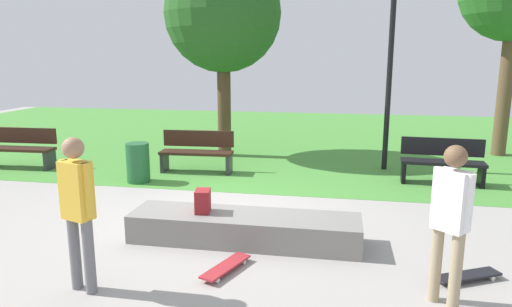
{
  "coord_description": "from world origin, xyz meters",
  "views": [
    {
      "loc": [
        1.97,
        -7.05,
        2.52
      ],
      "look_at": [
        0.72,
        -0.28,
        1.07
      ],
      "focal_mm": 32.27,
      "sensor_mm": 36.0,
      "label": 1
    }
  ],
  "objects": [
    {
      "name": "park_bench_far_right",
      "position": [
        -5.25,
        2.19,
        0.48
      ],
      "size": [
        1.61,
        0.52,
        0.91
      ],
      "color": "#331E14",
      "rests_on": "ground_plane"
    },
    {
      "name": "skateboard_by_ledge",
      "position": [
        0.69,
        -2.1,
        0.06
      ],
      "size": [
        0.47,
        0.82,
        0.08
      ],
      "color": "#A5262D",
      "rests_on": "ground_plane"
    },
    {
      "name": "trash_bin",
      "position": [
        -2.06,
        1.49,
        0.4
      ],
      "size": [
        0.47,
        0.47,
        0.81
      ],
      "primitive_type": "cylinder",
      "color": "#1E592D",
      "rests_on": "ground_plane"
    },
    {
      "name": "grass_lawn",
      "position": [
        0.0,
        7.54,
        0.0
      ],
      "size": [
        26.6,
        12.92,
        0.01
      ],
      "primitive_type": "cube",
      "color": "#478C38",
      "rests_on": "ground_plane"
    },
    {
      "name": "tree_broad_elm",
      "position": [
        -0.96,
        4.35,
        3.54
      ],
      "size": [
        2.89,
        2.89,
        5.01
      ],
      "color": "#4C3823",
      "rests_on": "grass_lawn"
    },
    {
      "name": "park_bench_far_left",
      "position": [
        -1.13,
        2.53,
        0.48
      ],
      "size": [
        1.62,
        0.54,
        0.91
      ],
      "color": "#331E14",
      "rests_on": "ground_plane"
    },
    {
      "name": "skater_watching",
      "position": [
        3.09,
        -2.42,
        0.98
      ],
      "size": [
        0.37,
        0.36,
        1.69
      ],
      "color": "tan",
      "rests_on": "ground_plane"
    },
    {
      "name": "park_bench_near_lamppost",
      "position": [
        4.02,
        2.5,
        0.48
      ],
      "size": [
        1.63,
        0.57,
        0.91
      ],
      "color": "black",
      "rests_on": "ground_plane"
    },
    {
      "name": "backpack_on_ledge",
      "position": [
        0.13,
        -1.16,
        0.55
      ],
      "size": [
        0.24,
        0.31,
        0.32
      ],
      "primitive_type": "cube",
      "rotation": [
        0.0,
        0.0,
        1.74
      ],
      "color": "maroon",
      "rests_on": "concrete_ledge"
    },
    {
      "name": "concrete_ledge",
      "position": [
        0.72,
        -1.16,
        0.2
      ],
      "size": [
        3.18,
        0.78,
        0.39
      ],
      "primitive_type": "cube",
      "color": "gray",
      "rests_on": "ground_plane"
    },
    {
      "name": "skater_performing_trick",
      "position": [
        -0.73,
        -2.82,
        1.0
      ],
      "size": [
        0.41,
        0.29,
        1.71
      ],
      "color": "slate",
      "rests_on": "ground_plane"
    },
    {
      "name": "skateboard_spare",
      "position": [
        3.47,
        -1.82,
        0.06
      ],
      "size": [
        0.8,
        0.54,
        0.08
      ],
      "color": "black",
      "rests_on": "ground_plane"
    },
    {
      "name": "ground_plane",
      "position": [
        0.0,
        0.0,
        0.0
      ],
      "size": [
        28.0,
        28.0,
        0.0
      ],
      "primitive_type": "plane",
      "color": "#9E9993"
    },
    {
      "name": "lamp_post",
      "position": [
        3.0,
        3.55,
        2.77
      ],
      "size": [
        0.28,
        0.28,
        4.6
      ],
      "color": "black",
      "rests_on": "ground_plane"
    }
  ]
}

